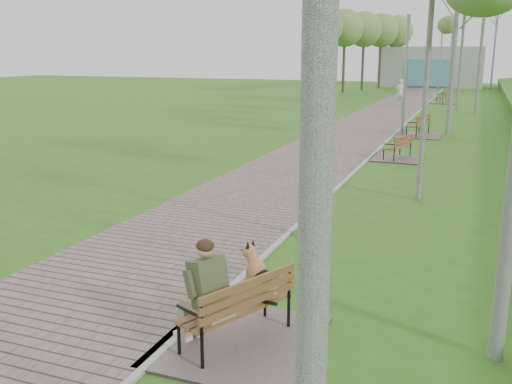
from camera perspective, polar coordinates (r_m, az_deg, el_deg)
ground at (r=11.90m, az=4.10°, el=-3.48°), size 120.00×120.00×0.00m
walkway at (r=32.95m, az=12.36°, el=7.43°), size 3.50×67.00×0.04m
kerb at (r=32.73m, az=15.41°, el=7.22°), size 0.10×67.00×0.05m
building_north at (r=62.05m, az=17.13°, el=11.86°), size 10.00×5.20×4.00m
bench_main at (r=7.16m, az=-2.52°, el=-11.68°), size 1.86×2.07×1.62m
bench_second at (r=19.91m, az=13.94°, el=3.75°), size 1.62×1.80×0.99m
bench_third at (r=25.58m, az=15.87°, el=5.87°), size 1.84×2.04×1.13m
bench_far at (r=42.59m, az=18.05°, el=8.71°), size 1.76×1.96×1.08m
lamp_post_near at (r=10.69m, az=5.22°, el=9.28°), size 0.22×0.22×5.77m
lamp_post_second at (r=25.37m, az=14.66°, el=10.75°), size 0.19×0.19×5.03m
lamp_post_third at (r=46.31m, az=17.90°, el=11.76°), size 0.19×0.19×5.03m
lamp_post_far at (r=60.13m, az=18.85°, el=12.37°), size 0.22×0.22×5.80m
pedestrian_near at (r=40.33m, az=14.25°, el=9.65°), size 0.67×0.48×1.72m
birch_far_b at (r=37.53m, az=20.19°, el=17.02°), size 2.53×2.53×7.80m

